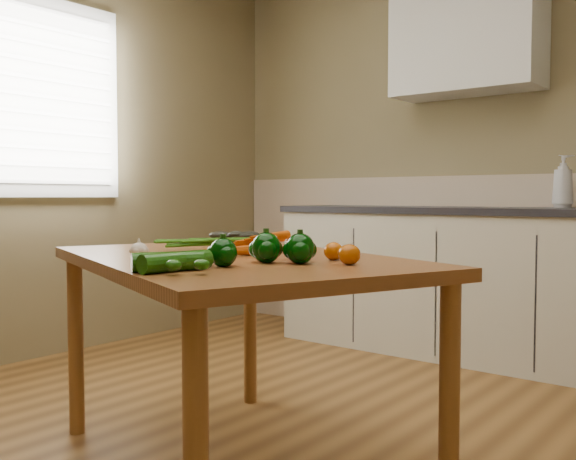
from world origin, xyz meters
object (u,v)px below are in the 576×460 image
(soap_bottle_a, at_px, (563,181))
(carrot_bunch, at_px, (239,243))
(pepper_c, at_px, (223,253))
(tomato_c, at_px, (349,254))
(pepper_b, at_px, (300,249))
(tomato_b, at_px, (334,251))
(pepper_a, at_px, (266,248))
(table, at_px, (232,280))
(tomato_a, at_px, (296,248))
(garlic_bulb, at_px, (139,250))
(zucchini_b, at_px, (176,262))
(zucchini_a, at_px, (168,261))
(leafy_greens, at_px, (235,232))

(soap_bottle_a, distance_m, carrot_bunch, 2.24)
(pepper_c, distance_m, tomato_c, 0.38)
(pepper_b, bearing_deg, soap_bottle_a, 86.93)
(pepper_b, xyz_separation_m, tomato_b, (0.02, 0.15, -0.02))
(pepper_a, bearing_deg, table, 156.99)
(tomato_a, bearing_deg, garlic_bulb, -150.69)
(pepper_c, xyz_separation_m, zucchini_b, (-0.02, -0.16, -0.01))
(pepper_b, height_order, zucchini_a, pepper_b)
(tomato_c, relative_size, zucchini_b, 0.31)
(garlic_bulb, relative_size, tomato_c, 0.85)
(garlic_bulb, bearing_deg, tomato_c, 18.68)
(carrot_bunch, relative_size, tomato_a, 3.22)
(soap_bottle_a, relative_size, pepper_b, 3.32)
(table, distance_m, pepper_b, 0.37)
(carrot_bunch, distance_m, tomato_b, 0.41)
(leafy_greens, bearing_deg, pepper_a, -39.65)
(tomato_a, relative_size, zucchini_a, 0.42)
(carrot_bunch, xyz_separation_m, pepper_c, (0.27, -0.36, 0.01))
(garlic_bulb, relative_size, pepper_b, 0.64)
(tomato_b, bearing_deg, table, -166.64)
(pepper_a, xyz_separation_m, tomato_a, (0.01, 0.13, -0.01))
(carrot_bunch, height_order, pepper_b, pepper_b)
(tomato_a, distance_m, tomato_c, 0.23)
(zucchini_b, bearing_deg, pepper_c, 83.55)
(tomato_a, bearing_deg, pepper_a, -95.82)
(pepper_b, bearing_deg, tomato_c, 23.07)
(table, height_order, tomato_c, tomato_c)
(pepper_c, bearing_deg, tomato_c, 46.08)
(garlic_bulb, bearing_deg, pepper_a, 15.91)
(tomato_b, bearing_deg, tomato_c, -36.77)
(soap_bottle_a, relative_size, zucchini_a, 1.56)
(soap_bottle_a, relative_size, carrot_bunch, 1.14)
(soap_bottle_a, height_order, garlic_bulb, soap_bottle_a)
(soap_bottle_a, height_order, pepper_c, soap_bottle_a)
(pepper_a, height_order, pepper_b, pepper_a)
(zucchini_a, bearing_deg, zucchini_b, 31.42)
(pepper_c, bearing_deg, carrot_bunch, 126.86)
(pepper_c, height_order, tomato_c, pepper_c)
(pepper_c, height_order, tomato_a, pepper_c)
(pepper_c, bearing_deg, pepper_b, 60.26)
(zucchini_b, bearing_deg, leafy_greens, 124.07)
(tomato_a, bearing_deg, zucchini_b, -96.77)
(zucchini_b, bearing_deg, soap_bottle_a, 84.41)
(carrot_bunch, height_order, tomato_b, carrot_bunch)
(pepper_c, xyz_separation_m, tomato_c, (0.26, 0.27, -0.01))
(pepper_a, relative_size, tomato_c, 1.36)
(soap_bottle_a, distance_m, tomato_c, 2.27)
(pepper_a, relative_size, zucchini_a, 0.48)
(tomato_a, bearing_deg, soap_bottle_a, 84.66)
(pepper_a, distance_m, tomato_a, 0.13)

